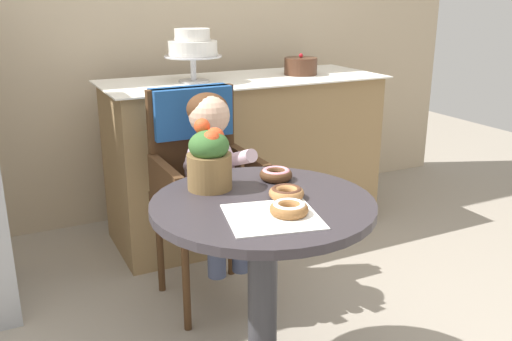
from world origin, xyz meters
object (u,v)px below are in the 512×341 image
wicker_chair (200,161)px  donut_mid (289,208)px  donut_front (286,192)px  seated_child (213,162)px  round_layer_cake (301,66)px  flower_vase (209,157)px  tiered_cake_stand (193,47)px  donut_side (276,174)px  cafe_table (263,260)px

wicker_chair → donut_mid: wicker_chair is taller
donut_front → seated_child: bearing=90.8°
seated_child → donut_mid: (-0.06, -0.73, 0.06)m
seated_child → round_layer_cake: (0.83, 0.69, 0.27)m
flower_vase → seated_child: bearing=66.6°
donut_mid → seated_child: bearing=85.7°
wicker_chair → seated_child: bearing=-85.7°
donut_front → donut_mid: donut_mid is taller
tiered_cake_stand → round_layer_cake: tiered_cake_stand is taller
donut_side → flower_vase: 0.26m
donut_mid → round_layer_cake: size_ratio=0.62×
donut_front → round_layer_cake: size_ratio=0.60×
seated_child → tiered_cake_stand: size_ratio=2.42×
donut_side → tiered_cake_stand: 1.19m
donut_mid → round_layer_cake: 1.69m
donut_side → tiered_cake_stand: bearing=84.0°
cafe_table → seated_child: bearing=83.3°
wicker_chair → donut_mid: (-0.06, -0.89, 0.10)m
cafe_table → donut_mid: 0.27m
cafe_table → tiered_cake_stand: tiered_cake_stand is taller
donut_side → flower_vase: (-0.24, 0.02, 0.09)m
flower_vase → round_layer_cake: (1.01, 1.10, 0.12)m
seated_child → donut_front: size_ratio=6.37×
donut_mid → flower_vase: flower_vase is taller
donut_mid → donut_side: size_ratio=1.01×
cafe_table → round_layer_cake: size_ratio=3.82×
cafe_table → seated_child: size_ratio=0.99×
seated_child → tiered_cake_stand: 0.84m
tiered_cake_stand → donut_front: bearing=-97.7°
donut_mid → tiered_cake_stand: 1.50m
cafe_table → wicker_chair: size_ratio=0.75×
wicker_chair → tiered_cake_stand: size_ratio=3.18×
donut_side → seated_child: bearing=98.7°
wicker_chair → round_layer_cake: round_layer_cake is taller
seated_child → donut_mid: 0.74m
donut_mid → flower_vase: bearing=110.4°
cafe_table → wicker_chair: bearing=84.7°
wicker_chair → flower_vase: wicker_chair is taller
donut_front → donut_side: 0.19m
round_layer_cake → cafe_table: bearing=-125.0°
donut_mid → round_layer_cake: bearing=58.2°
cafe_table → tiered_cake_stand: size_ratio=2.40×
wicker_chair → donut_mid: size_ratio=8.20×
wicker_chair → seated_child: seated_child is taller
donut_front → tiered_cake_stand: (0.18, 1.31, 0.34)m
cafe_table → wicker_chair: wicker_chair is taller
donut_front → donut_side: (0.06, 0.18, 0.00)m
seated_child → donut_side: 0.44m
donut_side → flower_vase: flower_vase is taller
donut_front → round_layer_cake: (0.82, 1.30, 0.21)m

